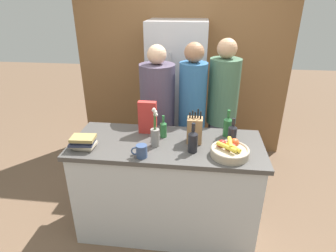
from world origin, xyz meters
The scene contains 17 objects.
ground_plane centered at (0.00, 0.00, 0.00)m, with size 14.00×14.00×0.00m, color brown.
kitchen_island centered at (0.00, 0.00, 0.47)m, with size 1.67×0.69×0.94m.
back_wall_wood centered at (0.00, 1.70, 1.30)m, with size 2.87×0.12×2.60m.
refrigerator centered at (-0.03, 1.34, 0.93)m, with size 0.71×0.62×1.85m.
fruit_bowl centered at (0.52, -0.15, 0.98)m, with size 0.31×0.31×0.12m.
knife_block centered at (0.24, 0.04, 1.06)m, with size 0.13×0.11×0.31m.
flower_vase centered at (-0.09, -0.06, 1.06)m, with size 0.07×0.07×0.35m.
cereal_box centered at (-0.20, 0.18, 1.09)m, with size 0.17×0.06×0.31m.
coffee_mug centered at (-0.17, -0.26, 0.99)m, with size 0.13×0.09×0.10m.
book_stack centered at (-0.68, -0.18, 1.00)m, with size 0.22×0.16×0.11m.
bottle_oil centered at (-0.04, 0.11, 1.02)m, with size 0.06×0.06×0.21m.
bottle_vinegar centered at (0.23, -0.13, 1.04)m, with size 0.08×0.08×0.26m.
bottle_wine centered at (0.53, 0.20, 1.04)m, with size 0.08×0.08×0.25m.
bottle_water centered at (0.56, 0.07, 1.03)m, with size 0.07×0.07×0.23m.
person_at_sink centered at (-0.18, 0.65, 0.93)m, with size 0.37×0.37×1.67m.
person_in_blue centered at (0.19, 0.64, 0.98)m, with size 0.29×0.29×1.70m.
person_in_red_tee centered at (0.51, 0.76, 0.98)m, with size 0.32×0.32×1.73m.
Camera 1 is at (0.27, -2.14, 2.10)m, focal length 30.00 mm.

